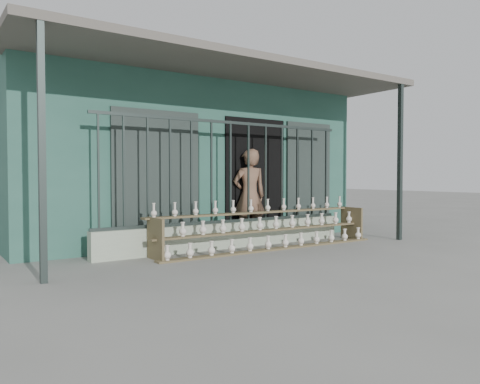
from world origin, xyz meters
TOP-DOWN VIEW (x-y plane):
  - ground at (0.00, 0.00)m, footprint 60.00×60.00m
  - workshop_building at (0.00, 4.23)m, footprint 7.40×6.60m
  - parapet_wall at (0.00, 1.30)m, footprint 5.00×0.20m
  - security_fence at (-0.00, 1.30)m, footprint 5.00×0.04m
  - shelf_rack at (0.53, 0.89)m, footprint 4.50×0.68m
  - elderly_woman at (0.65, 1.63)m, footprint 0.74×0.58m

SIDE VIEW (x-z plane):
  - ground at x=0.00m, z-range 0.00..0.00m
  - parapet_wall at x=0.00m, z-range 0.00..0.45m
  - shelf_rack at x=0.53m, z-range -0.07..0.79m
  - elderly_woman at x=0.65m, z-range 0.00..1.79m
  - security_fence at x=0.00m, z-range 0.45..2.25m
  - workshop_building at x=0.00m, z-range 0.02..3.23m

